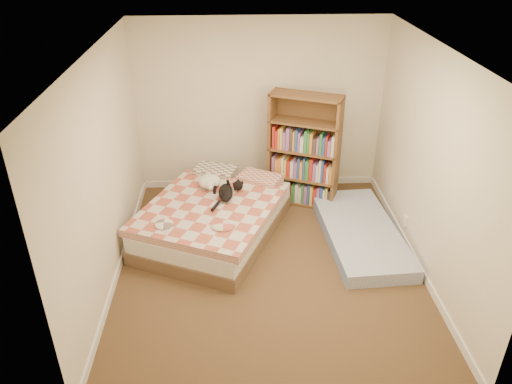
{
  "coord_description": "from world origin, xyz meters",
  "views": [
    {
      "loc": [
        -0.38,
        -4.76,
        3.62
      ],
      "look_at": [
        -0.13,
        0.3,
        0.81
      ],
      "focal_mm": 35.0,
      "sensor_mm": 36.0,
      "label": 1
    }
  ],
  "objects_px": {
    "bed": "(215,216)",
    "floor_mattress": "(360,233)",
    "white_dog": "(210,182)",
    "bookshelf": "(303,164)",
    "black_cat": "(226,191)"
  },
  "relations": [
    {
      "from": "bookshelf",
      "to": "white_dog",
      "type": "distance_m",
      "value": 1.35
    },
    {
      "from": "bookshelf",
      "to": "white_dog",
      "type": "xyz_separation_m",
      "value": [
        -1.28,
        -0.43,
        -0.01
      ]
    },
    {
      "from": "bed",
      "to": "floor_mattress",
      "type": "height_order",
      "value": "bed"
    },
    {
      "from": "bookshelf",
      "to": "bed",
      "type": "bearing_deg",
      "value": -124.6
    },
    {
      "from": "bed",
      "to": "black_cat",
      "type": "bearing_deg",
      "value": 55.89
    },
    {
      "from": "floor_mattress",
      "to": "bookshelf",
      "type": "bearing_deg",
      "value": 118.32
    },
    {
      "from": "bed",
      "to": "floor_mattress",
      "type": "relative_size",
      "value": 1.25
    },
    {
      "from": "bed",
      "to": "floor_mattress",
      "type": "distance_m",
      "value": 1.87
    },
    {
      "from": "floor_mattress",
      "to": "black_cat",
      "type": "distance_m",
      "value": 1.79
    },
    {
      "from": "bookshelf",
      "to": "floor_mattress",
      "type": "bearing_deg",
      "value": -35.14
    },
    {
      "from": "bookshelf",
      "to": "white_dog",
      "type": "relative_size",
      "value": 3.68
    },
    {
      "from": "bed",
      "to": "floor_mattress",
      "type": "xyz_separation_m",
      "value": [
        1.85,
        -0.23,
        -0.16
      ]
    },
    {
      "from": "bed",
      "to": "white_dog",
      "type": "distance_m",
      "value": 0.47
    },
    {
      "from": "white_dog",
      "to": "floor_mattress",
      "type": "bearing_deg",
      "value": 21.06
    },
    {
      "from": "floor_mattress",
      "to": "white_dog",
      "type": "height_order",
      "value": "white_dog"
    }
  ]
}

